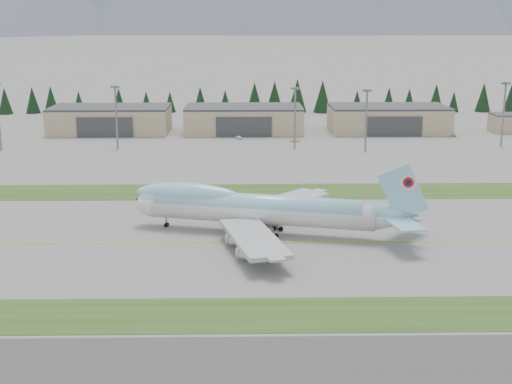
{
  "coord_description": "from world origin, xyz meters",
  "views": [
    {
      "loc": [
        -15.27,
        -143.59,
        46.05
      ],
      "look_at": [
        -12.44,
        11.9,
        8.0
      ],
      "focal_mm": 50.0,
      "sensor_mm": 36.0,
      "label": 1
    }
  ],
  "objects_px": {
    "hangar_right": "(388,119)",
    "service_vehicle_b": "(295,142)",
    "hangar_center": "(244,119)",
    "hangar_left": "(111,119)",
    "service_vehicle_c": "(454,136)",
    "boeing_747_freighter": "(258,208)",
    "service_vehicle_a": "(239,139)"
  },
  "relations": [
    {
      "from": "hangar_center",
      "to": "service_vehicle_c",
      "type": "bearing_deg",
      "value": -8.52
    },
    {
      "from": "hangar_left",
      "to": "service_vehicle_b",
      "type": "height_order",
      "value": "hangar_left"
    },
    {
      "from": "hangar_right",
      "to": "hangar_center",
      "type": "bearing_deg",
      "value": 180.0
    },
    {
      "from": "service_vehicle_b",
      "to": "service_vehicle_c",
      "type": "xyz_separation_m",
      "value": [
        64.62,
        12.31,
        0.0
      ]
    },
    {
      "from": "hangar_center",
      "to": "service_vehicle_c",
      "type": "xyz_separation_m",
      "value": [
        84.09,
        -12.6,
        -5.39
      ]
    },
    {
      "from": "boeing_747_freighter",
      "to": "service_vehicle_c",
      "type": "bearing_deg",
      "value": 72.52
    },
    {
      "from": "boeing_747_freighter",
      "to": "hangar_center",
      "type": "bearing_deg",
      "value": 105.49
    },
    {
      "from": "hangar_left",
      "to": "service_vehicle_b",
      "type": "bearing_deg",
      "value": -18.49
    },
    {
      "from": "boeing_747_freighter",
      "to": "hangar_right",
      "type": "relative_size",
      "value": 1.36
    },
    {
      "from": "hangar_left",
      "to": "hangar_center",
      "type": "height_order",
      "value": "same"
    },
    {
      "from": "service_vehicle_c",
      "to": "boeing_747_freighter",
      "type": "bearing_deg",
      "value": -116.72
    },
    {
      "from": "hangar_right",
      "to": "service_vehicle_c",
      "type": "relative_size",
      "value": 11.66
    },
    {
      "from": "hangar_right",
      "to": "service_vehicle_a",
      "type": "bearing_deg",
      "value": -163.74
    },
    {
      "from": "boeing_747_freighter",
      "to": "service_vehicle_a",
      "type": "relative_size",
      "value": 17.46
    },
    {
      "from": "hangar_center",
      "to": "service_vehicle_a",
      "type": "height_order",
      "value": "hangar_center"
    },
    {
      "from": "hangar_left",
      "to": "hangar_center",
      "type": "distance_m",
      "value": 55.0
    },
    {
      "from": "service_vehicle_c",
      "to": "service_vehicle_b",
      "type": "bearing_deg",
      "value": -164.15
    },
    {
      "from": "boeing_747_freighter",
      "to": "service_vehicle_c",
      "type": "relative_size",
      "value": 15.9
    },
    {
      "from": "hangar_left",
      "to": "hangar_right",
      "type": "height_order",
      "value": "same"
    },
    {
      "from": "service_vehicle_c",
      "to": "hangar_center",
      "type": "bearing_deg",
      "value": 176.54
    },
    {
      "from": "hangar_center",
      "to": "service_vehicle_b",
      "type": "height_order",
      "value": "hangar_center"
    },
    {
      "from": "hangar_right",
      "to": "service_vehicle_c",
      "type": "height_order",
      "value": "hangar_right"
    },
    {
      "from": "service_vehicle_a",
      "to": "hangar_left",
      "type": "bearing_deg",
      "value": 131.17
    },
    {
      "from": "hangar_right",
      "to": "service_vehicle_c",
      "type": "bearing_deg",
      "value": -27.6
    },
    {
      "from": "service_vehicle_b",
      "to": "hangar_left",
      "type": "bearing_deg",
      "value": 62.13
    },
    {
      "from": "hangar_left",
      "to": "service_vehicle_a",
      "type": "xyz_separation_m",
      "value": [
        53.08,
        -18.06,
        -5.39
      ]
    },
    {
      "from": "hangar_right",
      "to": "service_vehicle_b",
      "type": "relative_size",
      "value": 12.92
    },
    {
      "from": "hangar_left",
      "to": "hangar_right",
      "type": "relative_size",
      "value": 1.0
    },
    {
      "from": "service_vehicle_c",
      "to": "hangar_left",
      "type": "bearing_deg",
      "value": 179.89
    },
    {
      "from": "hangar_center",
      "to": "service_vehicle_a",
      "type": "distance_m",
      "value": 18.94
    },
    {
      "from": "boeing_747_freighter",
      "to": "service_vehicle_a",
      "type": "bearing_deg",
      "value": 106.54
    },
    {
      "from": "hangar_right",
      "to": "service_vehicle_b",
      "type": "distance_m",
      "value": 47.87
    }
  ]
}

